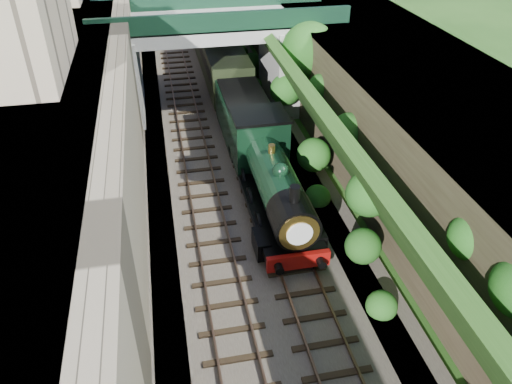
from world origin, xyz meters
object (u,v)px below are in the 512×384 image
road_bridge (224,49)px  tender (244,120)px  tree (310,53)px  locomotive (272,179)px

road_bridge → tender: road_bridge is taller
tree → tender: bearing=-152.3°
road_bridge → tree: bearing=-34.8°
road_bridge → locomotive: road_bridge is taller
road_bridge → tree: size_ratio=2.42×
tender → road_bridge: bearing=92.5°
tree → locomotive: size_ratio=0.65×
road_bridge → locomotive: size_ratio=1.56×
locomotive → tender: bearing=90.0°
tender → tree: bearing=27.7°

